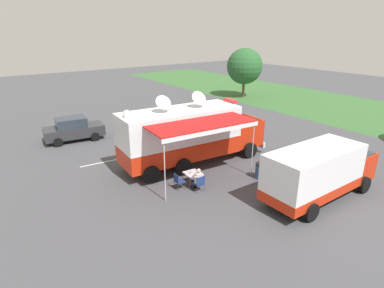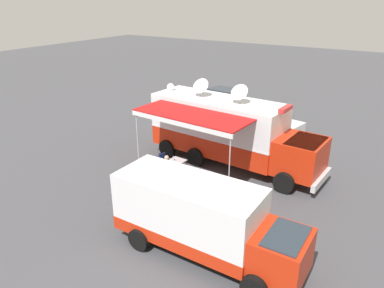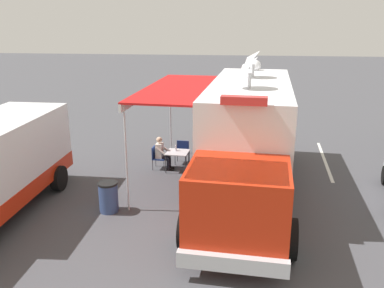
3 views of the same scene
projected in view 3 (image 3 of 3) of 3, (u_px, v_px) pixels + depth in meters
The scene contains 9 objects.
ground_plane at pixel (247, 183), 14.18m from camera, with size 100.00×100.00×0.00m, color #47474C.
lot_stripe at pixel (325, 160), 16.44m from camera, with size 0.12×4.80×0.01m, color silver.
command_truck at pixel (247, 135), 12.90m from camera, with size 5.27×9.64×4.53m.
folding_table at pixel (178, 153), 15.16m from camera, with size 0.86×0.86×0.73m.
water_bottle at pixel (176, 148), 15.25m from camera, with size 0.07×0.07×0.22m.
folding_chair_at_table at pixel (157, 156), 15.40m from camera, with size 0.51×0.51×0.87m.
folding_chair_beside_table at pixel (182, 150), 16.01m from camera, with size 0.51×0.51×0.87m.
seated_responder at pixel (162, 152), 15.32m from camera, with size 0.68×0.58×1.25m.
trash_bin at pixel (108, 197), 11.99m from camera, with size 0.57×0.57×0.91m.
Camera 3 is at (0.43, 13.27, 5.49)m, focal length 38.28 mm.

